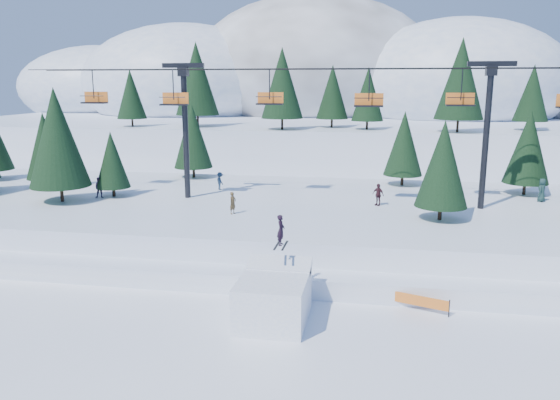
% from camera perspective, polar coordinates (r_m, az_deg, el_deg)
% --- Properties ---
extents(ground, '(160.00, 160.00, 0.00)m').
position_cam_1_polar(ground, '(25.41, -3.46, -14.39)').
color(ground, white).
rests_on(ground, ground).
extents(mid_shelf, '(70.00, 22.00, 2.50)m').
position_cam_1_polar(mid_shelf, '(41.69, 2.22, -1.85)').
color(mid_shelf, white).
rests_on(mid_shelf, ground).
extents(berm, '(70.00, 6.00, 1.10)m').
position_cam_1_polar(berm, '(32.42, -0.19, -7.29)').
color(berm, white).
rests_on(berm, ground).
extents(mountain_ridge, '(119.00, 60.07, 26.46)m').
position_cam_1_polar(mountain_ridge, '(96.03, 3.72, 11.15)').
color(mountain_ridge, white).
rests_on(mountain_ridge, ground).
extents(jump_kicker, '(3.25, 4.44, 4.94)m').
position_cam_1_polar(jump_kicker, '(26.77, -0.67, -10.11)').
color(jump_kicker, white).
rests_on(jump_kicker, ground).
extents(chairlift, '(46.00, 3.21, 10.28)m').
position_cam_1_polar(chairlift, '(40.36, 4.71, 9.26)').
color(chairlift, black).
rests_on(chairlift, mid_shelf).
extents(conifer_stand, '(62.30, 16.42, 8.98)m').
position_cam_1_polar(conifer_stand, '(41.49, 2.28, 5.93)').
color(conifer_stand, black).
rests_on(conifer_stand, mid_shelf).
extents(distant_skiers, '(34.58, 9.06, 1.77)m').
position_cam_1_polar(distant_skiers, '(42.07, 2.09, 1.16)').
color(distant_skiers, '#371920').
rests_on(distant_skiers, mid_shelf).
extents(banner_near, '(2.70, 0.99, 0.90)m').
position_cam_1_polar(banner_near, '(28.89, 14.52, -10.22)').
color(banner_near, black).
rests_on(banner_near, ground).
extents(banner_far, '(2.80, 0.63, 0.90)m').
position_cam_1_polar(banner_far, '(30.76, 15.55, -8.87)').
color(banner_far, black).
rests_on(banner_far, ground).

